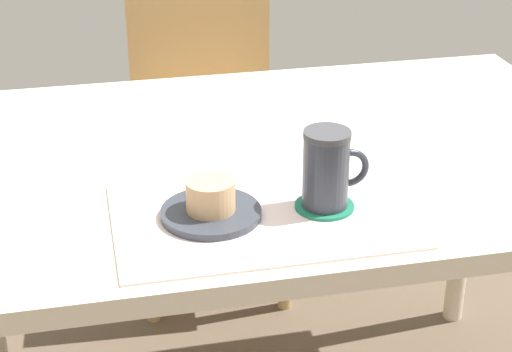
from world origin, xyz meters
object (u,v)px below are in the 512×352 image
Objects in this scene: wooden_chair at (205,109)px; coffee_mug at (327,169)px; pastry at (211,195)px; dining_table at (273,185)px; pastry_plate at (211,213)px.

wooden_chair is 6.98× the size of coffee_mug.
wooden_chair is 1.03m from pastry.
dining_table is at bearing 56.09° from pastry.
pastry is at bearing 0.00° from pastry_plate.
pastry_plate is 0.03m from pastry.
dining_table is 0.28m from coffee_mug.
coffee_mug is at bearing 95.19° from wooden_chair.
pastry reaches higher than dining_table.
dining_table is at bearing 93.65° from wooden_chair.
pastry is 0.18m from coffee_mug.
coffee_mug reaches higher than pastry_plate.
dining_table is 10.21× the size of coffee_mug.
dining_table is 0.77m from wooden_chair.
coffee_mug is (0.18, -0.01, 0.03)m from pastry.
dining_table is 8.22× the size of pastry_plate.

